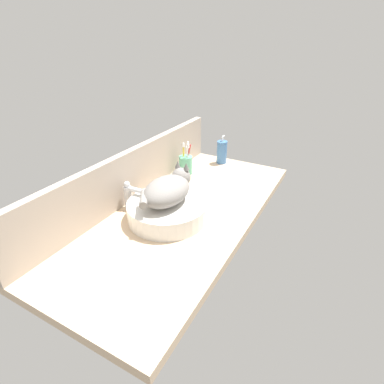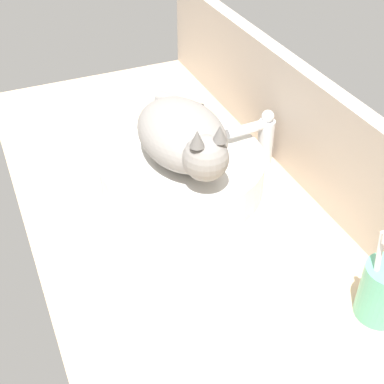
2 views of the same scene
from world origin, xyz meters
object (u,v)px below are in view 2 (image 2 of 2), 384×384
object	(u,v)px
faucet	(262,137)
toothbrush_cup	(383,290)
sink_basin	(182,172)
cat	(184,136)

from	to	relation	value
faucet	toothbrush_cup	distance (cm)	45.91
sink_basin	cat	distance (cm)	9.89
sink_basin	faucet	xyz separation A→B (cm)	(-0.95, 19.66, 3.27)
sink_basin	faucet	distance (cm)	19.95
cat	faucet	distance (cm)	20.77
faucet	sink_basin	bearing A→B (deg)	-87.24
sink_basin	toothbrush_cup	world-z (taller)	toothbrush_cup
cat	faucet	world-z (taller)	cat
cat	faucet	xyz separation A→B (cm)	(-2.31, 19.59, -6.52)
toothbrush_cup	sink_basin	bearing A→B (deg)	-159.88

